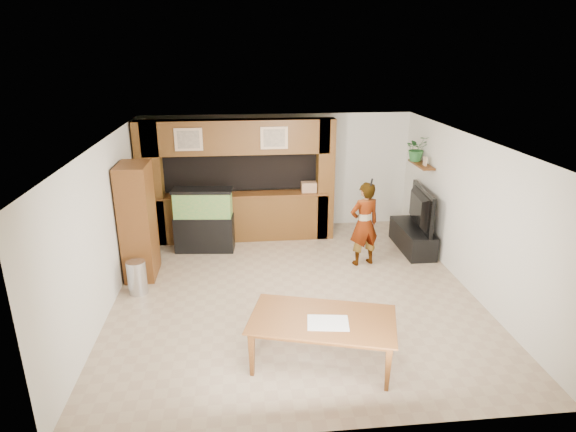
{
  "coord_description": "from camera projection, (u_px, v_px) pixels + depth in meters",
  "views": [
    {
      "loc": [
        -0.87,
        -7.36,
        3.97
      ],
      "look_at": [
        -0.04,
        0.6,
        1.16
      ],
      "focal_mm": 30.0,
      "sensor_mm": 36.0,
      "label": 1
    }
  ],
  "objects": [
    {
      "name": "tv_stand",
      "position": [
        412.0,
        238.0,
        9.95
      ],
      "size": [
        0.53,
        1.46,
        0.49
      ],
      "primitive_type": "cube",
      "color": "black",
      "rests_on": "floor"
    },
    {
      "name": "television",
      "position": [
        415.0,
        208.0,
        9.74
      ],
      "size": [
        0.32,
        1.43,
        0.82
      ],
      "primitive_type": "imported",
      "rotation": [
        0.0,
        0.0,
        1.48
      ],
      "color": "black",
      "rests_on": "tv_stand"
    },
    {
      "name": "partition",
      "position": [
        236.0,
        179.0,
        10.26
      ],
      "size": [
        4.2,
        0.99,
        2.6
      ],
      "color": "brown",
      "rests_on": "floor"
    },
    {
      "name": "potted_plant",
      "position": [
        417.0,
        148.0,
        10.0
      ],
      "size": [
        0.56,
        0.51,
        0.53
      ],
      "primitive_type": "imported",
      "rotation": [
        0.0,
        0.0,
        0.23
      ],
      "color": "#27632D",
      "rests_on": "wall_shelf"
    },
    {
      "name": "wall_shelf",
      "position": [
        421.0,
        165.0,
        9.86
      ],
      "size": [
        0.25,
        0.9,
        0.04
      ],
      "primitive_type": "cube",
      "color": "brown",
      "rests_on": "wall_right"
    },
    {
      "name": "counter_box",
      "position": [
        309.0,
        187.0,
        10.29
      ],
      "size": [
        0.32,
        0.22,
        0.21
      ],
      "primitive_type": "cube",
      "rotation": [
        0.0,
        0.0,
        -0.01
      ],
      "color": "#9F7556",
      "rests_on": "partition"
    },
    {
      "name": "ceiling",
      "position": [
        295.0,
        141.0,
        7.45
      ],
      "size": [
        6.5,
        6.5,
        0.0
      ],
      "primitive_type": "plane",
      "color": "white",
      "rests_on": "wall_back"
    },
    {
      "name": "microphone",
      "position": [
        372.0,
        182.0,
        8.65
      ],
      "size": [
        0.03,
        0.09,
        0.15
      ],
      "primitive_type": "cylinder",
      "rotation": [
        0.44,
        0.0,
        0.0
      ],
      "color": "black",
      "rests_on": "person"
    },
    {
      "name": "dining_table",
      "position": [
        322.0,
        342.0,
        6.28
      ],
      "size": [
        2.09,
        1.52,
        0.66
      ],
      "primitive_type": "imported",
      "rotation": [
        0.0,
        0.0,
        -0.28
      ],
      "color": "brown",
      "rests_on": "floor"
    },
    {
      "name": "wall_left",
      "position": [
        106.0,
        226.0,
        7.59
      ],
      "size": [
        0.0,
        6.5,
        6.5
      ],
      "primitive_type": "plane",
      "rotation": [
        1.57,
        0.0,
        1.57
      ],
      "color": "silver",
      "rests_on": "floor"
    },
    {
      "name": "wall_back",
      "position": [
        278.0,
        172.0,
        10.93
      ],
      "size": [
        6.0,
        0.0,
        6.0
      ],
      "primitive_type": "plane",
      "rotation": [
        1.57,
        0.0,
        0.0
      ],
      "color": "silver",
      "rests_on": "floor"
    },
    {
      "name": "trash_can",
      "position": [
        137.0,
        277.0,
        8.13
      ],
      "size": [
        0.32,
        0.32,
        0.59
      ],
      "primitive_type": "cylinder",
      "color": "#B2B2B7",
      "rests_on": "floor"
    },
    {
      "name": "wall_right",
      "position": [
        469.0,
        214.0,
        8.17
      ],
      "size": [
        0.0,
        6.5,
        6.5
      ],
      "primitive_type": "plane",
      "rotation": [
        1.57,
        0.0,
        -1.57
      ],
      "color": "silver",
      "rests_on": "floor"
    },
    {
      "name": "pantry_cabinet",
      "position": [
        138.0,
        221.0,
        8.57
      ],
      "size": [
        0.52,
        0.85,
        2.08
      ],
      "primitive_type": "cube",
      "color": "brown",
      "rests_on": "floor"
    },
    {
      "name": "newspaper_a",
      "position": [
        328.0,
        323.0,
        6.11
      ],
      "size": [
        0.57,
        0.45,
        0.01
      ],
      "primitive_type": "cube",
      "rotation": [
        0.0,
        0.0,
        -0.14
      ],
      "color": "silver",
      "rests_on": "dining_table"
    },
    {
      "name": "photo_frame",
      "position": [
        425.0,
        161.0,
        9.65
      ],
      "size": [
        0.04,
        0.14,
        0.18
      ],
      "primitive_type": "cube",
      "rotation": [
        0.0,
        0.0,
        0.06
      ],
      "color": "tan",
      "rests_on": "wall_shelf"
    },
    {
      "name": "aquarium",
      "position": [
        204.0,
        221.0,
        9.77
      ],
      "size": [
        1.18,
        0.44,
        1.31
      ],
      "rotation": [
        0.0,
        0.0,
        -0.1
      ],
      "color": "black",
      "rests_on": "floor"
    },
    {
      "name": "person",
      "position": [
        364.0,
        224.0,
        9.08
      ],
      "size": [
        0.68,
        0.53,
        1.64
      ],
      "primitive_type": "imported",
      "rotation": [
        0.0,
        0.0,
        3.4
      ],
      "color": "#907B4F",
      "rests_on": "floor"
    },
    {
      "name": "wall_clock",
      "position": [
        118.0,
        174.0,
        8.33
      ],
      "size": [
        0.05,
        0.25,
        0.25
      ],
      "color": "black",
      "rests_on": "wall_left"
    },
    {
      "name": "floor",
      "position": [
        294.0,
        290.0,
        8.31
      ],
      "size": [
        6.5,
        6.5,
        0.0
      ],
      "primitive_type": "plane",
      "color": "tan",
      "rests_on": "ground"
    }
  ]
}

